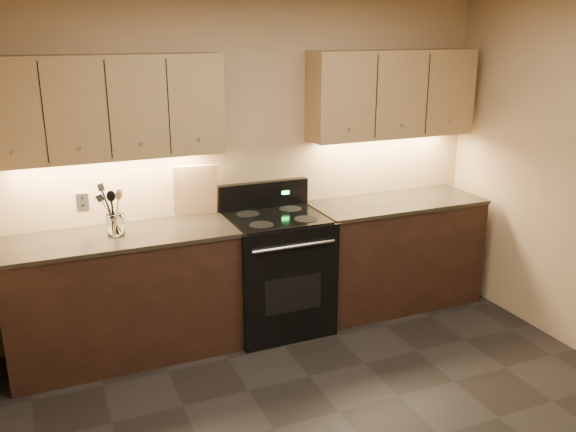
% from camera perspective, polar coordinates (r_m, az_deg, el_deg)
% --- Properties ---
extents(wall_back, '(4.00, 0.04, 2.60)m').
position_cam_1_polar(wall_back, '(4.85, -3.43, 5.06)').
color(wall_back, tan).
rests_on(wall_back, ground).
extents(counter_left, '(1.62, 0.62, 0.93)m').
position_cam_1_polar(counter_left, '(4.59, -15.07, -7.23)').
color(counter_left, black).
rests_on(counter_left, ground).
extents(counter_right, '(1.46, 0.62, 0.93)m').
position_cam_1_polar(counter_right, '(5.34, 9.87, -3.38)').
color(counter_right, black).
rests_on(counter_right, ground).
extents(stove, '(0.76, 0.68, 1.14)m').
position_cam_1_polar(stove, '(4.84, -1.08, -5.14)').
color(stove, black).
rests_on(stove, ground).
extents(upper_cab_left, '(1.60, 0.30, 0.70)m').
position_cam_1_polar(upper_cab_left, '(4.38, -16.73, 9.70)').
color(upper_cab_left, '#A78B53').
rests_on(upper_cab_left, wall_back).
extents(upper_cab_right, '(1.44, 0.30, 0.70)m').
position_cam_1_polar(upper_cab_right, '(5.16, 9.73, 11.19)').
color(upper_cab_right, '#A78B53').
rests_on(upper_cab_right, wall_back).
extents(outlet_plate, '(0.08, 0.01, 0.12)m').
position_cam_1_polar(outlet_plate, '(4.63, -18.68, 1.29)').
color(outlet_plate, '#B2B5BA').
rests_on(outlet_plate, wall_back).
extents(utensil_crock, '(0.12, 0.12, 0.15)m').
position_cam_1_polar(utensil_crock, '(4.42, -15.83, -0.83)').
color(utensil_crock, white).
rests_on(utensil_crock, counter_left).
extents(cutting_board, '(0.34, 0.17, 0.41)m').
position_cam_1_polar(cutting_board, '(4.70, -8.66, 2.39)').
color(cutting_board, tan).
rests_on(cutting_board, counter_left).
extents(wooden_spoon, '(0.13, 0.10, 0.32)m').
position_cam_1_polar(wooden_spoon, '(4.37, -16.13, 0.35)').
color(wooden_spoon, tan).
rests_on(wooden_spoon, utensil_crock).
extents(black_spoon, '(0.08, 0.17, 0.34)m').
position_cam_1_polar(black_spoon, '(4.41, -16.06, 0.66)').
color(black_spoon, black).
rests_on(black_spoon, utensil_crock).
extents(black_turner, '(0.18, 0.19, 0.39)m').
position_cam_1_polar(black_turner, '(4.37, -15.82, 0.79)').
color(black_turner, black).
rests_on(black_turner, utensil_crock).
extents(steel_spatula, '(0.22, 0.14, 0.35)m').
position_cam_1_polar(steel_spatula, '(4.39, -15.54, 0.68)').
color(steel_spatula, silver).
rests_on(steel_spatula, utensil_crock).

